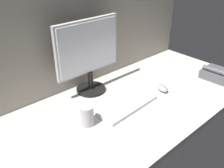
% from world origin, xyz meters
% --- Properties ---
extents(ground_plane, '(1.80, 0.80, 0.03)m').
position_xyz_m(ground_plane, '(0.00, 0.00, -0.01)').
color(ground_plane, beige).
extents(cubicle_wall_back, '(1.80, 0.05, 0.76)m').
position_xyz_m(cubicle_wall_back, '(0.00, 0.38, 0.38)').
color(cubicle_wall_back, gray).
rests_on(cubicle_wall_back, ground_plane).
extents(monitor, '(0.42, 0.18, 0.44)m').
position_xyz_m(monitor, '(-0.03, 0.25, 0.25)').
color(monitor, black).
rests_on(monitor, ground_plane).
extents(keyboard, '(0.38, 0.15, 0.02)m').
position_xyz_m(keyboard, '(0.01, -0.04, 0.01)').
color(keyboard, silver).
rests_on(keyboard, ground_plane).
extents(mouse, '(0.09, 0.11, 0.03)m').
position_xyz_m(mouse, '(0.30, -0.05, 0.02)').
color(mouse, '#99999E').
rests_on(mouse, ground_plane).
extents(mug_steel, '(0.07, 0.07, 0.11)m').
position_xyz_m(mug_steel, '(-0.25, -0.01, 0.05)').
color(mug_steel, '#B2B2B7').
rests_on(mug_steel, ground_plane).
extents(desk_phone, '(0.18, 0.20, 0.09)m').
position_xyz_m(desk_phone, '(0.71, -0.20, 0.03)').
color(desk_phone, '#4C4C51').
rests_on(desk_phone, ground_plane).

